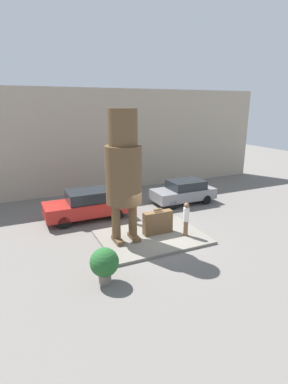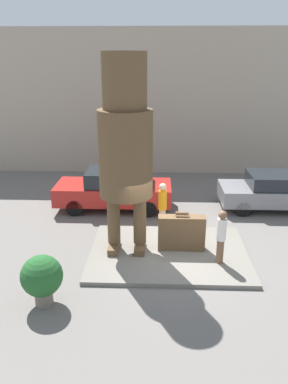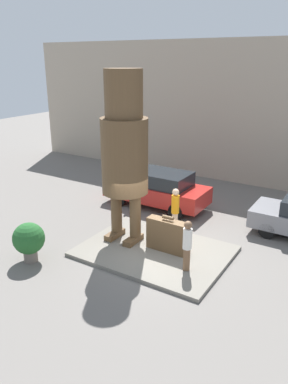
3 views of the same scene
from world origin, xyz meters
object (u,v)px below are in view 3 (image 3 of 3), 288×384
at_px(statue_figure, 124,145).
at_px(planter_pot, 29,240).
at_px(tourist, 187,244).
at_px(giant_suitcase, 168,235).
at_px(parked_car_red, 157,188).
at_px(worker_hivis, 175,209).

height_order(statue_figure, planter_pot, statue_figure).
xyz_separation_m(statue_figure, tourist, (2.85, -0.80, -2.58)).
distance_m(giant_suitcase, parked_car_red, 4.44).
relative_size(tourist, worker_hivis, 0.94).
xyz_separation_m(tourist, worker_hivis, (-1.70, 2.48, -0.07)).
distance_m(statue_figure, planter_pot, 4.44).
bearing_deg(statue_figure, giant_suitcase, -0.16).
height_order(statue_figure, tourist, statue_figure).
xyz_separation_m(statue_figure, worker_hivis, (1.14, 1.68, -2.65)).
bearing_deg(parked_car_red, planter_pot, 80.38).
height_order(parked_car_red, worker_hivis, worker_hivis).
bearing_deg(statue_figure, tourist, -15.74).
height_order(tourist, planter_pot, tourist).
relative_size(statue_figure, giant_suitcase, 4.03).
xyz_separation_m(tourist, planter_pot, (-4.73, -2.06, -0.24)).
bearing_deg(parked_car_red, statue_figure, 102.07).
bearing_deg(worker_hivis, tourist, -55.52).
distance_m(tourist, worker_hivis, 3.01).
distance_m(giant_suitcase, worker_hivis, 1.80).
height_order(statue_figure, parked_car_red, statue_figure).
relative_size(parked_car_red, worker_hivis, 2.65).
bearing_deg(giant_suitcase, parked_car_red, 124.55).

